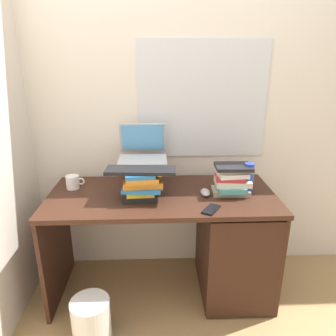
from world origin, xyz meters
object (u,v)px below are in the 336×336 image
(book_stack_side, at_px, (232,179))
(laptop, at_px, (143,151))
(book_stack_keyboard_riser, at_px, (141,185))
(mug, at_px, (73,182))
(keyboard, at_px, (141,170))
(computer_mouse, at_px, (205,192))
(water_bottle, at_px, (248,179))
(book_stack_tall, at_px, (144,175))
(desk, at_px, (217,240))
(wastebasket, at_px, (91,321))
(cell_phone, at_px, (211,209))

(book_stack_side, relative_size, laptop, 0.76)
(book_stack_keyboard_riser, bearing_deg, mug, 157.24)
(keyboard, bearing_deg, computer_mouse, 11.14)
(keyboard, relative_size, computer_mouse, 4.04)
(laptop, bearing_deg, water_bottle, -17.61)
(book_stack_side, bearing_deg, book_stack_tall, 166.03)
(mug, bearing_deg, book_stack_keyboard_riser, -22.76)
(mug, distance_m, water_bottle, 1.15)
(book_stack_tall, xyz_separation_m, mug, (-0.47, -0.01, -0.04))
(book_stack_keyboard_riser, xyz_separation_m, water_bottle, (0.68, 0.06, 0.01))
(book_stack_keyboard_riser, height_order, computer_mouse, book_stack_keyboard_riser)
(keyboard, height_order, mug, keyboard)
(desk, relative_size, book_stack_keyboard_riser, 5.74)
(book_stack_side, relative_size, mug, 1.97)
(mug, bearing_deg, water_bottle, -7.01)
(book_stack_keyboard_riser, height_order, keyboard, keyboard)
(desk, distance_m, book_stack_tall, 0.67)
(wastebasket, bearing_deg, keyboard, 49.33)
(book_stack_keyboard_riser, bearing_deg, water_bottle, 4.67)
(book_stack_side, distance_m, wastebasket, 1.19)
(water_bottle, bearing_deg, book_stack_tall, 167.14)
(laptop, bearing_deg, book_stack_side, -19.50)
(water_bottle, bearing_deg, book_stack_side, 173.32)
(cell_phone, bearing_deg, water_bottle, 71.60)
(laptop, height_order, wastebasket, laptop)
(computer_mouse, xyz_separation_m, cell_phone, (0.00, -0.21, -0.01))
(mug, bearing_deg, desk, -8.39)
(desk, bearing_deg, wastebasket, -153.38)
(book_stack_tall, xyz_separation_m, book_stack_side, (0.56, -0.14, 0.01))
(keyboard, distance_m, cell_phone, 0.48)
(desk, height_order, keyboard, keyboard)
(keyboard, bearing_deg, desk, 10.05)
(book_stack_tall, height_order, keyboard, keyboard)
(desk, height_order, computer_mouse, computer_mouse)
(cell_phone, distance_m, wastebasket, 0.95)
(book_stack_side, distance_m, water_bottle, 0.11)
(computer_mouse, height_order, water_bottle, water_bottle)
(keyboard, bearing_deg, mug, 160.44)
(desk, height_order, book_stack_keyboard_riser, book_stack_keyboard_riser)
(laptop, relative_size, cell_phone, 2.35)
(desk, relative_size, book_stack_tall, 6.16)
(book_stack_tall, distance_m, cell_phone, 0.55)
(book_stack_keyboard_riser, bearing_deg, wastebasket, -130.48)
(desk, bearing_deg, book_stack_tall, 162.55)
(laptop, height_order, water_bottle, laptop)
(book_stack_keyboard_riser, bearing_deg, desk, 6.08)
(desk, distance_m, keyboard, 0.73)
(book_stack_tall, xyz_separation_m, book_stack_keyboard_riser, (-0.01, -0.21, 0.01))
(computer_mouse, bearing_deg, laptop, 151.37)
(book_stack_keyboard_riser, distance_m, laptop, 0.30)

